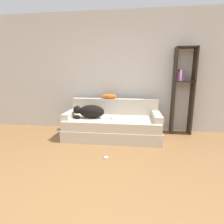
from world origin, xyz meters
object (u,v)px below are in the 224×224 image
Objects in this scene: power_adapter at (106,158)px; throw_pillow at (109,96)px; couch at (113,128)px; laptop at (119,118)px; bookshelf at (183,87)px; dog at (90,111)px.

throw_pillow is at bearing 95.96° from power_adapter.
laptop is at bearing -7.09° from couch.
couch is 5.69× the size of throw_pillow.
throw_pillow is 0.18× the size of bookshelf.
power_adapter is (-1.47, -1.45, -1.03)m from bookshelf.
power_adapter is (-0.11, -0.95, -0.42)m from laptop.
dog reaches higher than laptop.
couch reaches higher than power_adapter.
couch is 1.04× the size of bookshelf.
bookshelf is at bearing 15.11° from dog.
bookshelf is (1.96, 0.53, 0.48)m from dog.
couch is at bearing -72.16° from throw_pillow.
dog is 2.08m from bookshelf.
laptop is at bearing 2.66° from dog.
couch is 0.75m from throw_pillow.
laptop is 6.53× the size of power_adapter.
throw_pillow is at bearing 105.50° from laptop.
laptop is at bearing -159.73° from bookshelf.
couch is 0.59m from dog.
dog is at bearing -164.89° from bookshelf.
bookshelf is at bearing 18.08° from couch.
dog reaches higher than power_adapter.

